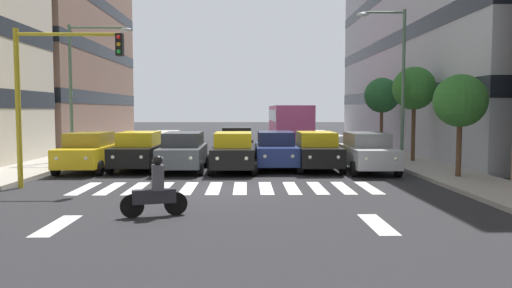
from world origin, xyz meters
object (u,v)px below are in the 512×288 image
object	(u,v)px
street_tree_2	(382,96)
car_2	(276,150)
bus_behind_traffic	(289,121)
motorcycle_with_rider	(155,191)
street_lamp_right	(81,77)
car_4	(183,151)
car_3	(233,152)
car_1	(317,151)
car_0	(367,152)
traffic_light_gantry	(48,83)
car_row2_0	(237,142)
street_tree_0	(460,101)
car_6	(89,151)
street_lamp_left	(396,71)
car_5	(139,151)
street_tree_1	(414,89)

from	to	relation	value
street_tree_2	car_2	bearing A→B (deg)	48.13
bus_behind_traffic	motorcycle_with_rider	bearing A→B (deg)	77.22
street_lamp_right	street_tree_2	size ratio (longest dim) A/B	1.51
car_4	car_3	bearing A→B (deg)	177.31
car_1	street_tree_2	xyz separation A→B (m)	(-5.17, -8.21, 2.70)
car_0	car_2	xyz separation A→B (m)	(3.94, -1.18, 0.00)
car_2	street_tree_2	distance (m)	10.82
traffic_light_gantry	bus_behind_traffic	bearing A→B (deg)	-117.13
car_row2_0	street_tree_2	distance (m)	9.53
motorcycle_with_rider	street_tree_0	xyz separation A→B (m)	(-10.54, -6.32, 2.41)
car_0	street_lamp_right	bearing A→B (deg)	-15.96
motorcycle_with_rider	street_tree_2	bearing A→B (deg)	-120.89
car_6	street_lamp_left	world-z (taller)	street_lamp_left
car_4	car_row2_0	xyz separation A→B (m)	(-2.25, -6.35, 0.00)
car_row2_0	motorcycle_with_rider	bearing A→B (deg)	83.47
car_5	car_2	bearing A→B (deg)	-177.83
car_0	car_6	world-z (taller)	same
street_tree_0	street_lamp_right	bearing A→B (deg)	-21.18
street_lamp_right	car_0	bearing A→B (deg)	164.04
street_lamp_left	street_tree_2	world-z (taller)	street_lamp_left
car_5	motorcycle_with_rider	world-z (taller)	car_5
car_row2_0	street_tree_2	size ratio (longest dim) A/B	0.98
car_5	motorcycle_with_rider	xyz separation A→B (m)	(-2.53, 9.78, -0.24)
traffic_light_gantry	street_tree_0	size ratio (longest dim) A/B	1.40
car_0	motorcycle_with_rider	xyz separation A→B (m)	(7.60, 8.84, -0.24)
car_6	motorcycle_with_rider	distance (m)	10.43
street_lamp_left	street_lamp_right	distance (m)	15.59
car_6	street_tree_0	size ratio (longest dim) A/B	1.13
traffic_light_gantry	street_tree_2	world-z (taller)	traffic_light_gantry
car_5	bus_behind_traffic	world-z (taller)	bus_behind_traffic
car_6	bus_behind_traffic	size ratio (longest dim) A/B	0.42
traffic_light_gantry	street_tree_0	world-z (taller)	traffic_light_gantry
car_0	street_lamp_right	distance (m)	14.57
traffic_light_gantry	street_lamp_right	bearing A→B (deg)	-79.53
car_0	car_row2_0	size ratio (longest dim) A/B	1.00
motorcycle_with_rider	traffic_light_gantry	size ratio (longest dim) A/B	0.30
car_4	bus_behind_traffic	world-z (taller)	bus_behind_traffic
motorcycle_with_rider	street_tree_1	xyz separation A→B (m)	(-10.74, -12.18, 3.12)
car_0	car_row2_0	distance (m)	8.93
car_2	street_lamp_left	xyz separation A→B (m)	(-5.85, -1.17, 3.67)
street_lamp_right	car_3	bearing A→B (deg)	155.33
street_tree_0	street_lamp_left	bearing A→B (deg)	-78.18
car_6	car_row2_0	size ratio (longest dim) A/B	1.00
car_3	car_row2_0	xyz separation A→B (m)	(-0.04, -6.45, 0.00)
car_6	street_tree_2	size ratio (longest dim) A/B	0.98
motorcycle_with_rider	street_lamp_left	world-z (taller)	street_lamp_left
car_3	street_tree_1	world-z (taller)	street_tree_1
bus_behind_traffic	street_tree_2	xyz separation A→B (m)	(-5.17, 6.39, 1.72)
car_1	car_row2_0	world-z (taller)	same
motorcycle_with_rider	street_lamp_right	xyz separation A→B (m)	(5.99, -12.73, 3.73)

